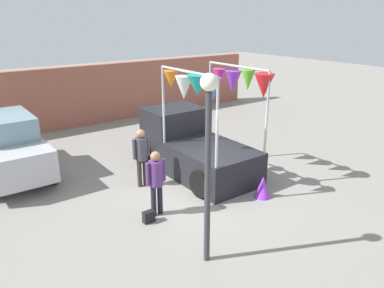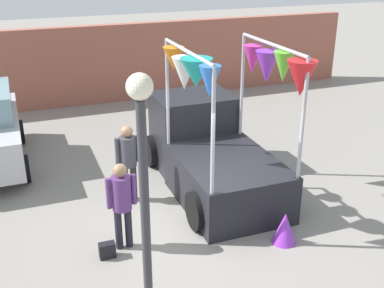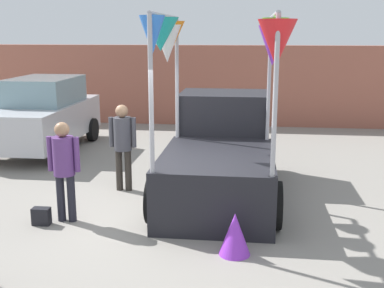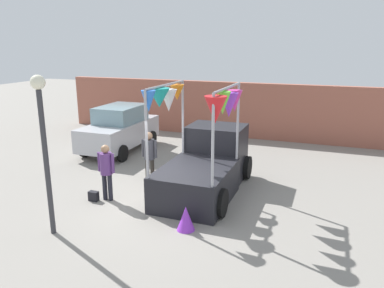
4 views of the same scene
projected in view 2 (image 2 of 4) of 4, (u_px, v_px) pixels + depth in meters
ground_plane at (199, 221)px, 9.48m from camera, size 60.00×60.00×0.00m
vendor_truck at (210, 145)px, 10.63m from camera, size 2.49×4.14×3.30m
person_customer at (122, 198)px, 8.28m from camera, size 0.53×0.34×1.64m
person_vendor at (128, 156)px, 9.87m from camera, size 0.53×0.34×1.68m
handbag at (107, 250)px, 8.32m from camera, size 0.28×0.16×0.28m
street_lamp at (143, 175)px, 5.84m from camera, size 0.32×0.32×3.72m
brick_boundary_wall at (108, 64)px, 16.22m from camera, size 18.00×0.36×2.60m
folded_kite_bundle_violet at (285, 228)px, 8.69m from camera, size 0.45×0.45×0.60m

